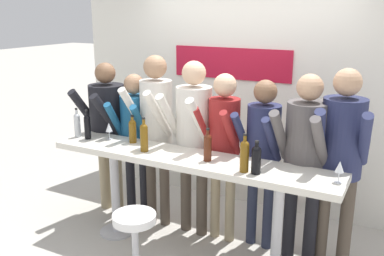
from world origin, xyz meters
name	(u,v)px	position (x,y,z in m)	size (l,w,h in m)	color
ground_plane	(188,253)	(0.00, 0.00, 0.00)	(40.00, 40.00, 0.00)	#B2ADA3
back_wall	(244,101)	(0.00, 1.40, 1.24)	(4.37, 0.12, 2.48)	silver
tasting_table	(188,172)	(0.00, 0.00, 0.84)	(2.77, 0.49, 1.00)	silver
bar_stool	(135,237)	(-0.20, -0.59, 0.42)	(0.39, 0.39, 0.63)	#B2B2B7
person_far_left	(107,122)	(-1.24, 0.40, 1.07)	(0.53, 0.63, 1.74)	gray
person_left	(135,130)	(-0.87, 0.41, 1.02)	(0.41, 0.53, 1.64)	black
person_center_left	(156,121)	(-0.60, 0.40, 1.16)	(0.43, 0.57, 1.85)	#473D33
person_center	(193,129)	(-0.15, 0.39, 1.13)	(0.46, 0.58, 1.81)	#473D33
person_center_right	(223,138)	(0.17, 0.41, 1.08)	(0.38, 0.52, 1.71)	gray
person_right	(262,146)	(0.55, 0.46, 1.05)	(0.41, 0.53, 1.67)	#23283D
person_far_right	(305,149)	(0.96, 0.39, 1.10)	(0.48, 0.59, 1.76)	black
person_rightmost	(341,148)	(1.25, 0.47, 1.13)	(0.48, 0.60, 1.82)	#473D33
wine_bottle_0	(144,136)	(-0.43, -0.07, 1.15)	(0.07, 0.07, 0.33)	brown
wine_bottle_1	(133,130)	(-0.69, 0.11, 1.13)	(0.08, 0.08, 0.28)	brown
wine_bottle_2	(77,124)	(-1.32, 0.01, 1.13)	(0.07, 0.07, 0.31)	#B7BCC1
wine_bottle_3	(256,158)	(0.69, -0.12, 1.13)	(0.08, 0.08, 0.28)	black
wine_bottle_4	(88,126)	(-1.18, 0.00, 1.14)	(0.07, 0.07, 0.31)	black
wine_bottle_5	(208,146)	(0.21, -0.02, 1.13)	(0.07, 0.07, 0.30)	#4C1E0F
wine_bottle_6	(244,155)	(0.59, -0.12, 1.14)	(0.07, 0.07, 0.33)	brown
wine_glass_0	(109,128)	(-0.96, 0.08, 1.12)	(0.07, 0.07, 0.18)	silver
wine_glass_1	(340,167)	(1.32, 0.00, 1.12)	(0.07, 0.07, 0.18)	silver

